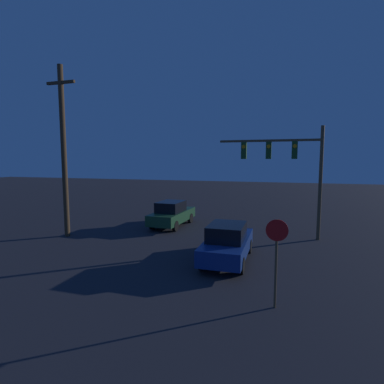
{
  "coord_description": "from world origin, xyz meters",
  "views": [
    {
      "loc": [
        4.32,
        2.74,
        4.12
      ],
      "look_at": [
        0.0,
        16.86,
        2.53
      ],
      "focal_mm": 28.0,
      "sensor_mm": 36.0,
      "label": 1
    }
  ],
  "objects_px": {
    "car_near": "(227,242)",
    "stop_sign": "(276,248)",
    "traffic_signal_mast": "(289,162)",
    "utility_pole": "(64,150)",
    "car_far": "(172,214)"
  },
  "relations": [
    {
      "from": "utility_pole",
      "to": "car_near",
      "type": "bearing_deg",
      "value": -9.26
    },
    {
      "from": "car_near",
      "to": "utility_pole",
      "type": "relative_size",
      "value": 0.47
    },
    {
      "from": "traffic_signal_mast",
      "to": "utility_pole",
      "type": "distance_m",
      "value": 11.84
    },
    {
      "from": "car_far",
      "to": "stop_sign",
      "type": "bearing_deg",
      "value": -51.53
    },
    {
      "from": "traffic_signal_mast",
      "to": "stop_sign",
      "type": "xyz_separation_m",
      "value": [
        -0.36,
        -8.1,
        -2.32
      ]
    },
    {
      "from": "car_far",
      "to": "stop_sign",
      "type": "xyz_separation_m",
      "value": [
        6.47,
        -8.94,
        0.93
      ]
    },
    {
      "from": "car_far",
      "to": "traffic_signal_mast",
      "type": "xyz_separation_m",
      "value": [
        6.83,
        -0.84,
        3.25
      ]
    },
    {
      "from": "utility_pole",
      "to": "stop_sign",
      "type": "bearing_deg",
      "value": -24.18
    },
    {
      "from": "car_near",
      "to": "traffic_signal_mast",
      "type": "height_order",
      "value": "traffic_signal_mast"
    },
    {
      "from": "traffic_signal_mast",
      "to": "utility_pole",
      "type": "bearing_deg",
      "value": -164.57
    },
    {
      "from": "car_near",
      "to": "stop_sign",
      "type": "relative_size",
      "value": 1.68
    },
    {
      "from": "car_near",
      "to": "stop_sign",
      "type": "distance_m",
      "value": 4.11
    },
    {
      "from": "car_near",
      "to": "car_far",
      "type": "distance_m",
      "value": 7.07
    },
    {
      "from": "utility_pole",
      "to": "car_far",
      "type": "bearing_deg",
      "value": 41.18
    },
    {
      "from": "car_near",
      "to": "stop_sign",
      "type": "bearing_deg",
      "value": -60.34
    }
  ]
}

